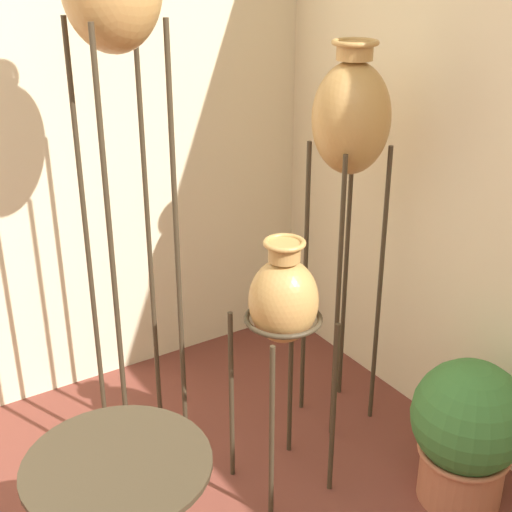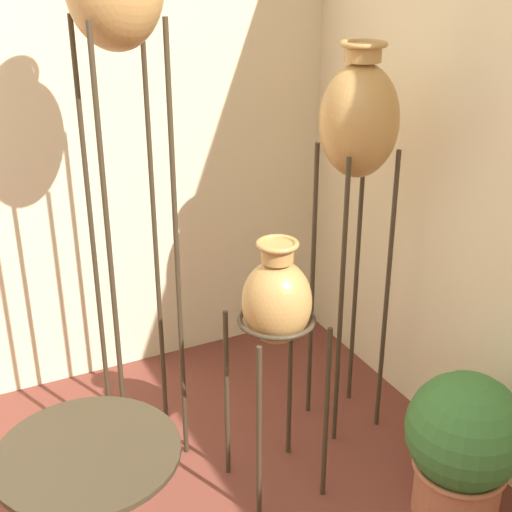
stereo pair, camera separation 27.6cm
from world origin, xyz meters
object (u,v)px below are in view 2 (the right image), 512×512
(vase_stand_medium, at_px, (359,127))
(potted_plant, at_px, (463,444))
(side_table, at_px, (93,498))
(vase_stand_short, at_px, (277,306))

(vase_stand_medium, distance_m, potted_plant, 1.26)
(vase_stand_medium, height_order, potted_plant, vase_stand_medium)
(vase_stand_medium, distance_m, side_table, 1.64)
(side_table, bearing_deg, potted_plant, -6.62)
(vase_stand_medium, bearing_deg, side_table, -156.55)
(vase_stand_medium, distance_m, vase_stand_short, 0.78)
(side_table, bearing_deg, vase_stand_medium, 23.45)
(vase_stand_medium, height_order, vase_stand_short, vase_stand_medium)
(vase_stand_medium, xyz_separation_m, vase_stand_short, (-0.49, -0.25, -0.55))
(side_table, distance_m, potted_plant, 1.35)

